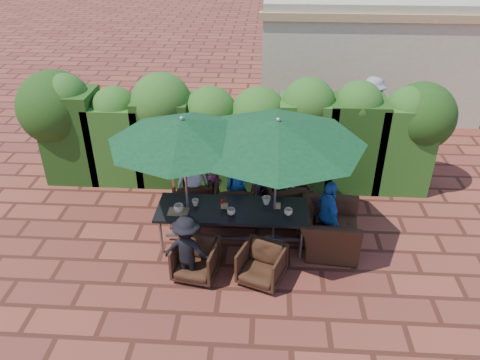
# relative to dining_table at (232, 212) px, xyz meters

# --- Properties ---
(ground) EXTENTS (80.00, 80.00, 0.00)m
(ground) POSITION_rel_dining_table_xyz_m (-0.12, -0.07, -0.68)
(ground) COLOR brown
(ground) RESTS_ON ground
(dining_table) EXTENTS (2.62, 0.90, 0.75)m
(dining_table) POSITION_rel_dining_table_xyz_m (0.00, 0.00, 0.00)
(dining_table) COLOR black
(dining_table) RESTS_ON ground
(umbrella_left) EXTENTS (2.46, 2.46, 2.46)m
(umbrella_left) POSITION_rel_dining_table_xyz_m (-0.78, 0.00, 1.54)
(umbrella_left) COLOR gray
(umbrella_left) RESTS_ON ground
(umbrella_right) EXTENTS (2.87, 2.87, 2.46)m
(umbrella_right) POSITION_rel_dining_table_xyz_m (0.74, 0.04, 1.54)
(umbrella_right) COLOR gray
(umbrella_right) RESTS_ON ground
(chair_far_left) EXTENTS (0.90, 0.87, 0.77)m
(chair_far_left) POSITION_rel_dining_table_xyz_m (-0.88, 1.04, -0.29)
(chair_far_left) COLOR black
(chair_far_left) RESTS_ON ground
(chair_far_mid) EXTENTS (0.84, 0.80, 0.83)m
(chair_far_mid) POSITION_rel_dining_table_xyz_m (0.01, 0.84, -0.26)
(chair_far_mid) COLOR black
(chair_far_mid) RESTS_ON ground
(chair_far_right) EXTENTS (0.99, 0.96, 0.83)m
(chair_far_right) POSITION_rel_dining_table_xyz_m (0.96, 0.99, -0.26)
(chair_far_right) COLOR black
(chair_far_right) RESTS_ON ground
(chair_near_left) EXTENTS (0.78, 0.75, 0.70)m
(chair_near_left) POSITION_rel_dining_table_xyz_m (-0.53, -0.87, -0.33)
(chair_near_left) COLOR black
(chair_near_left) RESTS_ON ground
(chair_near_right) EXTENTS (0.85, 0.82, 0.69)m
(chair_near_right) POSITION_rel_dining_table_xyz_m (0.55, -0.93, -0.33)
(chair_near_right) COLOR black
(chair_near_right) RESTS_ON ground
(chair_end_right) EXTENTS (0.86, 1.23, 1.02)m
(chair_end_right) POSITION_rel_dining_table_xyz_m (1.71, 0.02, -0.17)
(chair_end_right) COLOR black
(chair_end_right) RESTS_ON ground
(adult_far_left) EXTENTS (0.71, 0.50, 1.32)m
(adult_far_left) POSITION_rel_dining_table_xyz_m (-0.82, 0.92, -0.02)
(adult_far_left) COLOR silver
(adult_far_left) RESTS_ON ground
(adult_far_mid) EXTENTS (0.54, 0.47, 1.29)m
(adult_far_mid) POSITION_rel_dining_table_xyz_m (0.04, 0.91, -0.03)
(adult_far_mid) COLOR #1F59AC
(adult_far_mid) RESTS_ON ground
(adult_far_right) EXTENTS (0.68, 0.55, 1.23)m
(adult_far_right) POSITION_rel_dining_table_xyz_m (0.84, 0.86, -0.06)
(adult_far_right) COLOR black
(adult_far_right) RESTS_ON ground
(adult_near_left) EXTENTS (0.82, 0.47, 1.22)m
(adult_near_left) POSITION_rel_dining_table_xyz_m (-0.63, -0.99, -0.07)
(adult_near_left) COLOR black
(adult_near_left) RESTS_ON ground
(adult_end_right) EXTENTS (0.61, 0.85, 1.31)m
(adult_end_right) POSITION_rel_dining_table_xyz_m (1.67, 0.04, -0.02)
(adult_end_right) COLOR #1F59AC
(adult_end_right) RESTS_ON ground
(child_left) EXTENTS (0.38, 0.34, 0.90)m
(child_left) POSITION_rel_dining_table_xyz_m (-0.45, 1.13, -0.22)
(child_left) COLOR #D24A99
(child_left) RESTS_ON ground
(child_right) EXTENTS (0.33, 0.28, 0.85)m
(child_right) POSITION_rel_dining_table_xyz_m (0.42, 1.01, -0.25)
(child_right) COLOR #804FAD
(child_right) RESTS_ON ground
(pedestrian_a) EXTENTS (1.62, 1.00, 1.63)m
(pedestrian_a) POSITION_rel_dining_table_xyz_m (1.29, 4.19, 0.14)
(pedestrian_a) COLOR #24873E
(pedestrian_a) RESTS_ON ground
(pedestrian_b) EXTENTS (0.82, 0.53, 1.66)m
(pedestrian_b) POSITION_rel_dining_table_xyz_m (2.63, 4.30, 0.15)
(pedestrian_b) COLOR #D24A99
(pedestrian_b) RESTS_ON ground
(pedestrian_c) EXTENTS (1.19, 1.10, 1.75)m
(pedestrian_c) POSITION_rel_dining_table_xyz_m (3.13, 4.35, 0.20)
(pedestrian_c) COLOR gray
(pedestrian_c) RESTS_ON ground
(cup_a) EXTENTS (0.17, 0.17, 0.14)m
(cup_a) POSITION_rel_dining_table_xyz_m (-0.90, -0.14, 0.14)
(cup_a) COLOR beige
(cup_a) RESTS_ON dining_table
(cup_b) EXTENTS (0.12, 0.12, 0.12)m
(cup_b) POSITION_rel_dining_table_xyz_m (-0.65, 0.07, 0.13)
(cup_b) COLOR beige
(cup_b) RESTS_ON dining_table
(cup_c) EXTENTS (0.15, 0.15, 0.11)m
(cup_c) POSITION_rel_dining_table_xyz_m (0.00, -0.18, 0.13)
(cup_c) COLOR beige
(cup_c) RESTS_ON dining_table
(cup_d) EXTENTS (0.15, 0.15, 0.14)m
(cup_d) POSITION_rel_dining_table_xyz_m (0.59, 0.19, 0.14)
(cup_d) COLOR beige
(cup_d) RESTS_ON dining_table
(cup_e) EXTENTS (0.15, 0.15, 0.12)m
(cup_e) POSITION_rel_dining_table_xyz_m (0.97, -0.13, 0.13)
(cup_e) COLOR beige
(cup_e) RESTS_ON dining_table
(ketchup_bottle) EXTENTS (0.04, 0.04, 0.17)m
(ketchup_bottle) POSITION_rel_dining_table_xyz_m (-0.17, 0.01, 0.16)
(ketchup_bottle) COLOR #B20C0A
(ketchup_bottle) RESTS_ON dining_table
(sauce_bottle) EXTENTS (0.04, 0.04, 0.17)m
(sauce_bottle) POSITION_rel_dining_table_xyz_m (-0.12, 0.07, 0.16)
(sauce_bottle) COLOR #4C230C
(sauce_bottle) RESTS_ON dining_table
(serving_tray) EXTENTS (0.35, 0.25, 0.02)m
(serving_tray) POSITION_rel_dining_table_xyz_m (-0.91, -0.16, 0.08)
(serving_tray) COLOR olive
(serving_tray) RESTS_ON dining_table
(number_block_left) EXTENTS (0.12, 0.06, 0.10)m
(number_block_left) POSITION_rel_dining_table_xyz_m (-0.13, 0.01, 0.12)
(number_block_left) COLOR tan
(number_block_left) RESTS_ON dining_table
(number_block_right) EXTENTS (0.12, 0.06, 0.10)m
(number_block_right) POSITION_rel_dining_table_xyz_m (0.78, 0.06, 0.12)
(number_block_right) COLOR tan
(number_block_right) RESTS_ON dining_table
(hedge_wall) EXTENTS (9.10, 1.60, 2.43)m
(hedge_wall) POSITION_rel_dining_table_xyz_m (-0.29, 2.25, 0.63)
(hedge_wall) COLOR black
(hedge_wall) RESTS_ON ground
(building) EXTENTS (6.20, 3.08, 3.20)m
(building) POSITION_rel_dining_table_xyz_m (3.38, 6.92, 0.93)
(building) COLOR beige
(building) RESTS_ON ground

